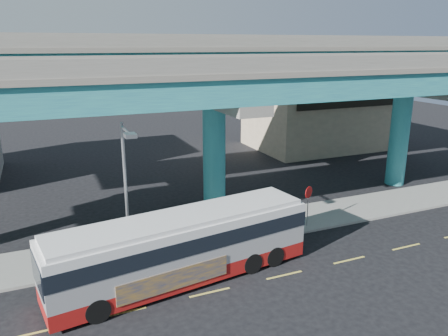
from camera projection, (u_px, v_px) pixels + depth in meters
name	position (u px, v px, depth m)	size (l,w,h in m)	color
ground	(281.00, 272.00, 22.02)	(120.00, 120.00, 0.00)	black
sidewalk	(236.00, 230.00, 26.86)	(70.00, 4.00, 0.15)	gray
lane_markings	(284.00, 275.00, 21.76)	(58.00, 0.12, 0.01)	#D8C64C
viaduct	(213.00, 76.00, 27.56)	(52.00, 12.40, 11.70)	#205E7B
building_beige	(318.00, 115.00, 48.19)	(14.00, 10.23, 7.00)	tan
transit_bus	(183.00, 245.00, 20.90)	(13.24, 4.62, 3.34)	maroon
street_lamp	(127.00, 176.00, 21.14)	(0.50, 2.41, 7.32)	gray
stop_sign	(308.00, 197.00, 26.78)	(0.73, 0.35, 2.61)	gray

